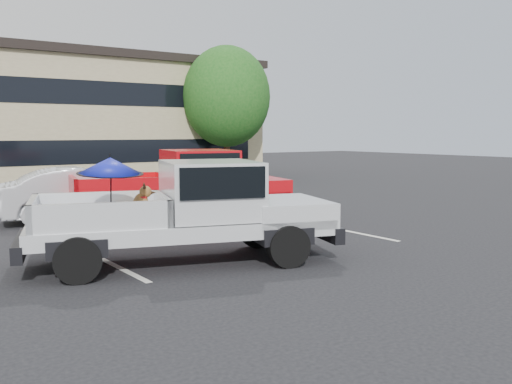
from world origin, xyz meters
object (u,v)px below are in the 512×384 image
tree_back (111,98)px  silver_sedan (84,194)px  silver_pickup (199,206)px  tree_right (227,97)px  red_pickup (193,183)px

tree_back → silver_sedan: tree_back is taller
tree_back → silver_pickup: size_ratio=1.18×
tree_right → tree_back: size_ratio=0.95×
tree_right → tree_back: tree_back is taller
tree_back → silver_pickup: bearing=-107.8°
tree_back → silver_pickup: (-7.60, -23.66, -3.36)m
silver_pickup → silver_sedan: size_ratio=1.36×
tree_back → red_pickup: tree_back is taller
tree_right → silver_sedan: size_ratio=1.53×
red_pickup → silver_sedan: red_pickup is taller
tree_back → silver_pickup: tree_back is taller
silver_pickup → silver_sedan: bearing=108.3°
tree_right → silver_pickup: tree_right is taller
tree_back → silver_sedan: bearing=-113.7°
tree_back → silver_sedan: 19.46m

